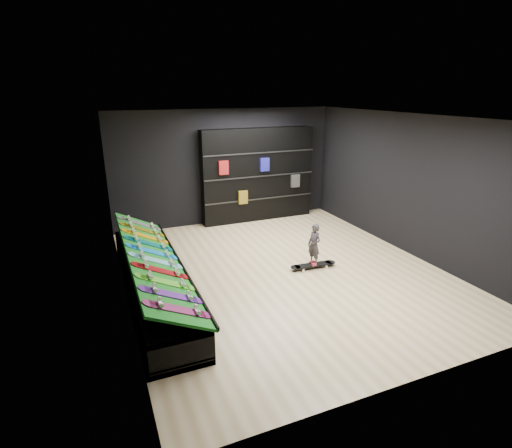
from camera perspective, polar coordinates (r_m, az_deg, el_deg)
name	(u,v)px	position (r m, az deg, el deg)	size (l,w,h in m)	color
floor	(283,271)	(8.11, 3.83, -6.69)	(6.00, 7.00, 0.01)	beige
ceiling	(286,117)	(7.34, 4.36, 14.98)	(6.00, 7.00, 0.01)	white
wall_back	(226,167)	(10.74, -4.37, 8.12)	(6.00, 0.02, 3.00)	black
wall_front	(423,274)	(4.91, 22.80, -6.62)	(6.00, 0.02, 3.00)	black
wall_left	(118,218)	(6.83, -19.06, 0.86)	(0.02, 7.00, 3.00)	black
wall_right	(408,185)	(9.29, 20.93, 5.24)	(0.02, 7.00, 3.00)	black
display_rack	(153,282)	(7.32, -14.49, -8.04)	(0.90, 4.50, 0.50)	black
turf_ramp	(154,258)	(7.14, -14.39, -4.67)	(1.00, 4.50, 0.04)	#0F6115
back_shelving	(258,175)	(10.92, 0.26, 7.02)	(3.13, 0.37, 2.50)	black
floor_skateboard	(313,266)	(8.26, 8.16, -6.02)	(0.98, 0.22, 0.09)	black
child	(314,253)	(8.14, 8.26, -4.06)	(0.19, 0.14, 0.51)	black
display_board_0	(178,309)	(5.44, -11.08, -11.87)	(0.98, 0.22, 0.09)	#E5198C
display_board_1	(172,295)	(5.81, -11.97, -9.85)	(0.98, 0.22, 0.09)	purple
display_board_2	(166,282)	(6.18, -12.75, -8.08)	(0.98, 0.22, 0.09)	green
display_board_3	(161,271)	(6.55, -13.43, -6.51)	(0.98, 0.22, 0.09)	red
display_board_4	(156,261)	(6.94, -14.03, -5.10)	(0.98, 0.22, 0.09)	#0CB2E5
display_board_5	(152,252)	(7.32, -14.57, -3.85)	(0.98, 0.22, 0.09)	blue
display_board_6	(149,244)	(7.71, -15.05, -2.72)	(0.98, 0.22, 0.09)	#0C8C99
display_board_7	(146,236)	(8.11, -15.49, -1.70)	(0.98, 0.22, 0.09)	yellow
display_board_8	(143,230)	(8.50, -15.88, -0.77)	(0.98, 0.22, 0.09)	yellow
display_board_9	(140,223)	(8.90, -16.24, 0.07)	(0.98, 0.22, 0.09)	black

